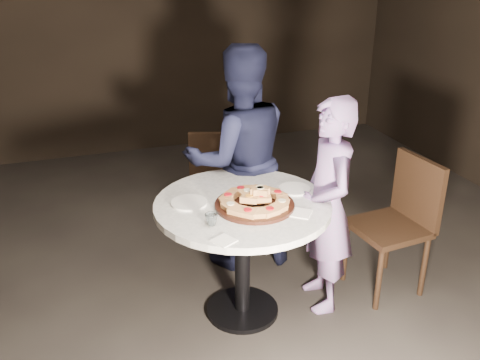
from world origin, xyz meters
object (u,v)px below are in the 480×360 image
object	(u,v)px
water_glass	(211,219)
diner_navy	(239,159)
chair_far	(217,174)
chair_right	(400,216)
focaccia_pile	(255,199)
table	(243,224)
diner_teal	(327,207)
serving_board	(255,205)

from	to	relation	value
water_glass	diner_navy	world-z (taller)	diner_navy
chair_far	chair_right	size ratio (longest dim) A/B	0.97
water_glass	chair_right	bearing A→B (deg)	7.23
water_glass	diner_navy	size ratio (longest dim) A/B	0.04
focaccia_pile	chair_right	distance (m)	1.14
water_glass	chair_right	size ratio (longest dim) A/B	0.08
chair_far	chair_right	xyz separation A→B (m)	(0.99, -1.17, 0.02)
table	water_glass	bearing A→B (deg)	-140.08
diner_teal	diner_navy	bearing A→B (deg)	-144.91
table	chair_right	size ratio (longest dim) A/B	1.43
water_glass	chair_far	bearing A→B (deg)	72.34
focaccia_pile	diner_navy	world-z (taller)	diner_navy
chair_right	focaccia_pile	bearing A→B (deg)	-93.71
chair_far	diner_navy	world-z (taller)	diner_navy
table	serving_board	world-z (taller)	serving_board
water_glass	chair_far	world-z (taller)	chair_far
serving_board	focaccia_pile	size ratio (longest dim) A/B	1.12
serving_board	focaccia_pile	bearing A→B (deg)	1.11
table	diner_navy	size ratio (longest dim) A/B	0.82
serving_board	chair_right	bearing A→B (deg)	2.08
chair_right	table	bearing A→B (deg)	-97.80
table	chair_right	xyz separation A→B (m)	(1.15, -0.04, -0.11)
table	chair_far	bearing A→B (deg)	81.60
chair_right	diner_teal	world-z (taller)	diner_teal
water_glass	chair_right	distance (m)	1.46
focaccia_pile	water_glass	world-z (taller)	focaccia_pile
chair_far	serving_board	bearing A→B (deg)	102.24
table	diner_navy	world-z (taller)	diner_navy
focaccia_pile	diner_navy	bearing A→B (deg)	79.09
chair_far	diner_teal	xyz separation A→B (m)	(0.40, -1.18, 0.19)
chair_far	table	bearing A→B (deg)	99.37
diner_teal	serving_board	bearing A→B (deg)	-78.93
serving_board	chair_far	size ratio (longest dim) A/B	0.52
table	diner_teal	size ratio (longest dim) A/B	0.95
serving_board	diner_navy	xyz separation A→B (m)	(0.15, 0.74, 0.00)
chair_far	diner_navy	bearing A→B (deg)	111.43
water_glass	diner_teal	xyz separation A→B (m)	(0.83, 0.17, -0.13)
focaccia_pile	water_glass	size ratio (longest dim) A/B	5.81
focaccia_pile	chair_far	bearing A→B (deg)	84.68
focaccia_pile	water_glass	bearing A→B (deg)	-156.23
diner_navy	chair_right	bearing A→B (deg)	147.11
diner_teal	focaccia_pile	bearing A→B (deg)	-78.91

